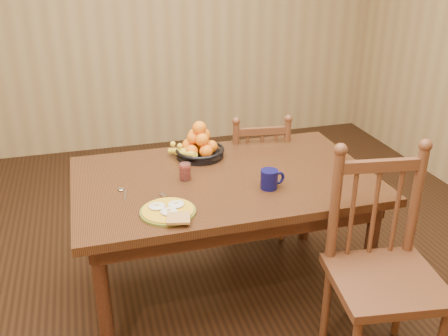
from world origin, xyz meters
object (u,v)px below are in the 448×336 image
object	(u,v)px
coffee_mug	(270,179)
fruit_bowl	(199,146)
dining_table	(224,190)
chair_far	(256,177)
chair_near	(383,271)
breakfast_plate	(169,211)

from	to	relation	value
coffee_mug	fruit_bowl	xyz separation A→B (m)	(-0.26, 0.50, 0.02)
dining_table	chair_far	size ratio (longest dim) A/B	1.78
coffee_mug	chair_far	bearing A→B (deg)	75.18
chair_far	chair_near	world-z (taller)	chair_near
chair_far	chair_near	bearing A→B (deg)	104.91
dining_table	breakfast_plate	bearing A→B (deg)	-138.77
breakfast_plate	fruit_bowl	distance (m)	0.69
chair_far	chair_near	xyz separation A→B (m)	(0.17, -1.28, 0.08)
fruit_bowl	dining_table	bearing A→B (deg)	-77.57
chair_far	coffee_mug	distance (m)	0.87
chair_near	coffee_mug	xyz separation A→B (m)	(-0.37, 0.52, 0.28)
fruit_bowl	chair_near	bearing A→B (deg)	-58.68
chair_far	coffee_mug	world-z (taller)	chair_far
chair_near	fruit_bowl	size ratio (longest dim) A/B	3.31
chair_near	coffee_mug	distance (m)	0.70
chair_far	fruit_bowl	bearing A→B (deg)	36.81
breakfast_plate	chair_near	bearing A→B (deg)	-23.84
chair_far	breakfast_plate	world-z (taller)	chair_far
chair_near	breakfast_plate	xyz separation A→B (m)	(-0.92, 0.41, 0.24)
breakfast_plate	dining_table	bearing A→B (deg)	41.23
dining_table	coffee_mug	distance (m)	0.31
chair_far	breakfast_plate	distance (m)	1.20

